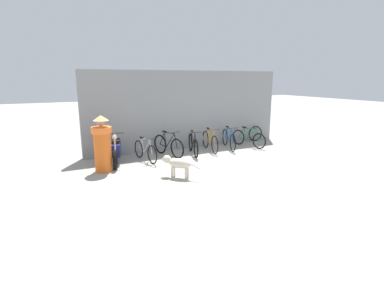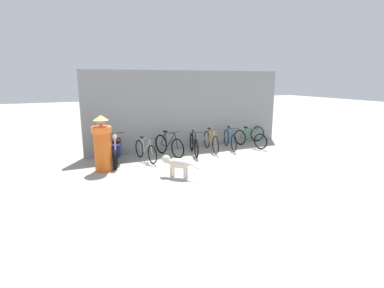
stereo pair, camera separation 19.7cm
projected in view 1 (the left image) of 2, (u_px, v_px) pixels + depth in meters
ground_plane at (241, 171)px, 8.93m from camera, size 60.00×60.00×0.00m
shop_wall_back at (189, 110)px, 11.69m from camera, size 8.11×0.20×2.99m
bicycle_0 at (145, 151)px, 9.99m from camera, size 0.46×1.57×0.81m
bicycle_1 at (168, 146)px, 10.59m from camera, size 0.57×1.62×0.91m
bicycle_2 at (193, 145)px, 10.81m from camera, size 0.59×1.66×0.88m
bicycle_3 at (210, 141)px, 11.35m from camera, size 0.47×1.69×0.88m
bicycle_4 at (229, 139)px, 11.71m from camera, size 0.61×1.69×0.88m
bicycle_5 at (248, 138)px, 12.03m from camera, size 0.56×1.62×0.82m
motorcycle at (116, 151)px, 9.68m from camera, size 0.71×1.93×1.07m
stray_dog at (177, 163)px, 8.27m from camera, size 0.83×0.93×0.61m
person_in_robes at (102, 144)px, 8.75m from camera, size 0.83×0.83×1.68m
spare_tire_left at (255, 134)px, 13.09m from camera, size 0.67×0.11×0.66m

